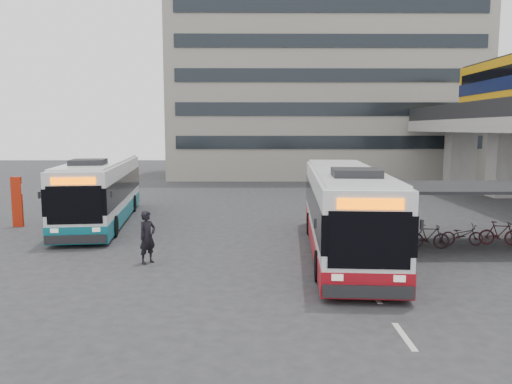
{
  "coord_description": "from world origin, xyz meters",
  "views": [
    {
      "loc": [
        -1.08,
        -17.14,
        4.85
      ],
      "look_at": [
        -0.89,
        5.21,
        2.0
      ],
      "focal_mm": 35.0,
      "sensor_mm": 36.0,
      "label": 1
    }
  ],
  "objects": [
    {
      "name": "ground",
      "position": [
        0.0,
        0.0,
        0.0
      ],
      "size": [
        120.0,
        120.0,
        0.0
      ],
      "primitive_type": "plane",
      "color": "#28282B",
      "rests_on": "ground"
    },
    {
      "name": "bike_shelter",
      "position": [
        8.47,
        3.0,
        1.44
      ],
      "size": [
        10.0,
        4.0,
        2.54
      ],
      "color": "#595B60",
      "rests_on": "ground"
    },
    {
      "name": "office_block",
      "position": [
        6.0,
        36.0,
        12.5
      ],
      "size": [
        30.0,
        15.0,
        25.0
      ],
      "primitive_type": "cube",
      "color": "gray",
      "rests_on": "ground"
    },
    {
      "name": "road_markings",
      "position": [
        2.5,
        -3.0,
        0.01
      ],
      "size": [
        0.15,
        7.6,
        0.01
      ],
      "color": "beige",
      "rests_on": "ground"
    },
    {
      "name": "bus_main",
      "position": [
        2.55,
        2.01,
        1.65
      ],
      "size": [
        3.48,
        12.16,
        3.55
      ],
      "rotation": [
        0.0,
        0.0,
        -0.07
      ],
      "color": "white",
      "rests_on": "ground"
    },
    {
      "name": "bus_teal",
      "position": [
        -8.86,
        8.48,
        1.61
      ],
      "size": [
        3.83,
        11.91,
        3.46
      ],
      "rotation": [
        0.0,
        0.0,
        0.11
      ],
      "color": "white",
      "rests_on": "ground"
    },
    {
      "name": "pedestrian",
      "position": [
        -4.85,
        0.51,
        0.96
      ],
      "size": [
        0.8,
        0.84,
        1.93
      ],
      "primitive_type": "imported",
      "rotation": [
        0.0,
        0.0,
        0.89
      ],
      "color": "black",
      "rests_on": "ground"
    },
    {
      "name": "sign_totem_north",
      "position": [
        -12.7,
        7.34,
        1.29
      ],
      "size": [
        0.54,
        0.16,
        2.49
      ],
      "rotation": [
        0.0,
        0.0,
        0.0
      ],
      "color": "#AE200A",
      "rests_on": "ground"
    }
  ]
}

